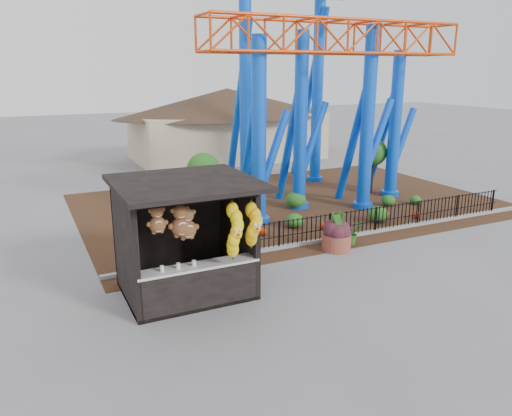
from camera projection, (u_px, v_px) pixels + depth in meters
name	position (u px, v px, depth m)	size (l,w,h in m)	color
ground	(305.00, 288.00, 13.69)	(120.00, 120.00, 0.00)	slate
mulch_bed	(290.00, 203.00, 22.30)	(18.00, 12.00, 0.02)	#331E11
curb	(357.00, 234.00, 17.94)	(18.00, 0.18, 0.12)	gray
prize_booth	(189.00, 241.00, 12.83)	(3.50, 3.40, 3.12)	black
picket_fence	(378.00, 220.00, 18.19)	(12.20, 0.06, 1.00)	black
roller_coaster	(313.00, 53.00, 21.23)	(11.00, 6.37, 10.82)	blue
terracotta_planter	(336.00, 242.00, 16.50)	(0.96, 0.96, 0.56)	brown
planter_foliage	(337.00, 225.00, 16.34)	(0.70, 0.70, 0.64)	#381621
potted_plant	(350.00, 232.00, 17.01)	(0.78, 0.68, 0.87)	#1D5519
landscaping	(337.00, 208.00, 20.48)	(8.40, 4.05, 0.71)	#215519
pavilion	(228.00, 112.00, 32.73)	(15.00, 15.00, 4.80)	#BFAD8C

